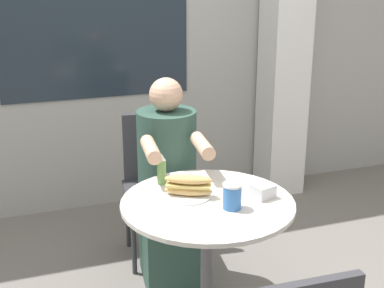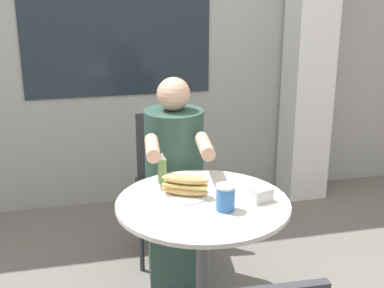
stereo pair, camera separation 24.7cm
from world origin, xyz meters
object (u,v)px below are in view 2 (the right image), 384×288
Objects in this scene: diner_chair at (166,171)px; drink_cup at (226,198)px; seated_diner at (175,196)px; condiment_bottle at (162,168)px; sandwich_on_plate at (185,187)px; cafe_table at (203,240)px.

drink_cup is (0.07, -1.01, 0.26)m from diner_chair.
seated_diner is 0.44m from condiment_bottle.
drink_cup is at bearing 100.73° from diner_chair.
drink_cup is (0.14, -0.18, 0.01)m from sandwich_on_plate.
seated_diner is (-0.01, 0.56, -0.03)m from cafe_table.
sandwich_on_plate is 0.20m from condiment_bottle.
drink_cup reaches higher than cafe_table.
cafe_table is at bearing -49.32° from sandwich_on_plate.
drink_cup is at bearing -60.12° from condiment_bottle.
diner_chair is 0.34m from seated_diner.
cafe_table is at bearing 124.96° from drink_cup.
cafe_table is 0.89× the size of diner_chair.
seated_diner is 0.55m from sandwich_on_plate.
seated_diner is at bearing 67.97° from condiment_bottle.
condiment_bottle is at bearing 74.84° from seated_diner.
diner_chair is 0.75× the size of seated_diner.
diner_chair is 7.67× the size of drink_cup.
cafe_table is 6.79× the size of drink_cup.
condiment_bottle reaches higher than diner_chair.
seated_diner reaches higher than sandwich_on_plate.
sandwich_on_plate is 0.22m from drink_cup.
sandwich_on_plate is at bearing 90.76° from seated_diner.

